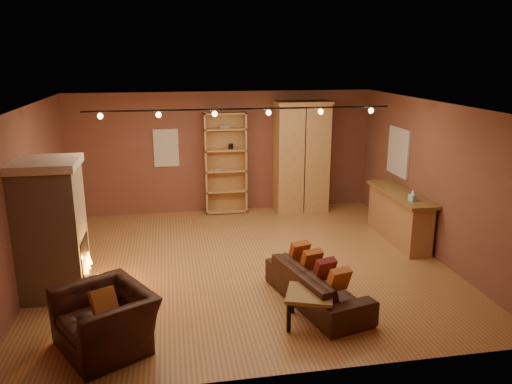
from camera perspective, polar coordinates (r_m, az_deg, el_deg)
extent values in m
plane|color=#8F5F32|center=(9.00, -1.31, -8.16)|extent=(7.00, 7.00, 0.00)
plane|color=brown|center=(8.28, -1.43, 9.88)|extent=(7.00, 7.00, 0.00)
cube|color=brown|center=(11.68, -3.79, 4.54)|extent=(7.00, 0.02, 2.80)
cube|color=brown|center=(8.74, -24.69, -0.59)|extent=(0.02, 6.50, 2.80)
cube|color=brown|center=(9.68, 19.58, 1.39)|extent=(0.02, 6.50, 2.80)
cube|color=tan|center=(8.19, -22.33, -4.29)|extent=(0.90, 0.90, 2.00)
cube|color=beige|center=(7.92, -23.11, 2.96)|extent=(0.98, 0.98, 0.12)
cube|color=black|center=(8.25, -19.25, -6.82)|extent=(0.10, 0.65, 0.55)
cone|color=orange|center=(8.28, -18.76, -7.58)|extent=(0.10, 0.10, 0.22)
cube|color=silver|center=(11.56, -10.23, 4.98)|extent=(0.56, 0.04, 0.86)
cube|color=tan|center=(11.70, -3.61, 3.45)|extent=(0.96, 0.04, 2.35)
cube|color=tan|center=(11.50, -5.79, 3.19)|extent=(0.04, 0.37, 2.35)
cube|color=tan|center=(11.60, -1.25, 3.37)|extent=(0.04, 0.37, 2.35)
cube|color=gray|center=(11.55, -4.29, 2.63)|extent=(0.18, 0.12, 0.05)
cube|color=black|center=(11.48, -2.90, 5.23)|extent=(0.10, 0.10, 0.12)
cube|color=tan|center=(11.83, -3.42, -2.10)|extent=(0.96, 0.37, 0.04)
cube|color=tan|center=(11.69, -3.46, 0.21)|extent=(0.96, 0.37, 0.03)
cube|color=tan|center=(11.58, -3.50, 2.50)|extent=(0.96, 0.37, 0.04)
cube|color=tan|center=(11.48, -3.54, 4.84)|extent=(0.96, 0.37, 0.04)
cube|color=tan|center=(11.40, -3.58, 7.22)|extent=(0.96, 0.37, 0.04)
cube|color=tan|center=(11.36, -3.61, 8.99)|extent=(0.96, 0.37, 0.04)
cube|color=tan|center=(11.71, 5.19, 3.87)|extent=(1.21, 0.66, 2.53)
cube|color=olive|center=(11.41, 5.62, 3.54)|extent=(0.02, 0.01, 2.43)
cube|color=tan|center=(11.52, 5.35, 10.18)|extent=(1.27, 0.72, 0.06)
cube|color=#AE7B50|center=(10.32, 15.98, -2.86)|extent=(0.44, 1.96, 0.93)
cube|color=olive|center=(10.18, 16.19, -0.20)|extent=(0.56, 2.08, 0.06)
cube|color=#8FC4E5|center=(9.63, 17.46, -0.66)|extent=(0.14, 0.14, 0.11)
cone|color=white|center=(9.61, 17.51, -0.06)|extent=(0.08, 0.08, 0.10)
cube|color=silver|center=(10.82, 15.97, 4.46)|extent=(0.05, 0.90, 1.00)
imported|color=black|center=(7.56, 7.00, -9.86)|extent=(1.05, 2.05, 0.77)
cube|color=#B86E2F|center=(7.05, 9.44, -9.82)|extent=(0.35, 0.30, 0.36)
cube|color=maroon|center=(7.33, 7.82, -8.74)|extent=(0.35, 0.30, 0.36)
cube|color=#9A491E|center=(7.61, 6.33, -7.74)|extent=(0.35, 0.30, 0.36)
cube|color=#9A491E|center=(7.90, 4.96, -6.81)|extent=(0.35, 0.30, 0.36)
imported|color=black|center=(6.68, -16.92, -12.85)|extent=(1.25, 1.40, 1.02)
cube|color=#B86E2F|center=(6.62, -17.01, -11.87)|extent=(0.38, 0.35, 0.34)
cube|color=olive|center=(6.98, 6.18, -11.53)|extent=(0.80, 0.80, 0.05)
cube|color=black|center=(6.81, 4.57, -14.51)|extent=(0.05, 0.05, 0.42)
cube|color=black|center=(6.95, 8.85, -14.01)|extent=(0.05, 0.05, 0.42)
cube|color=black|center=(7.25, 3.52, -12.50)|extent=(0.05, 0.05, 0.42)
cube|color=black|center=(7.38, 7.54, -12.09)|extent=(0.05, 0.05, 0.42)
cylinder|color=black|center=(8.49, -1.63, 9.47)|extent=(5.20, 0.03, 0.03)
sphere|color=#FFD88C|center=(8.47, -17.38, 8.30)|extent=(0.09, 0.09, 0.09)
sphere|color=#FFD88C|center=(8.40, -11.08, 8.66)|extent=(0.09, 0.09, 0.09)
sphere|color=#FFD88C|center=(8.44, -4.76, 8.92)|extent=(0.09, 0.09, 0.09)
sphere|color=#FFD88C|center=(8.57, 1.45, 9.06)|extent=(0.09, 0.09, 0.09)
sphere|color=#FFD88C|center=(8.80, 7.41, 9.11)|extent=(0.09, 0.09, 0.09)
sphere|color=#FFD88C|center=(9.12, 13.01, 9.06)|extent=(0.09, 0.09, 0.09)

